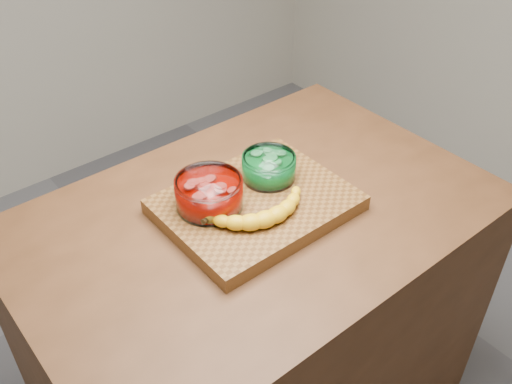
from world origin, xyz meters
TOP-DOWN VIEW (x-y plane):
  - counter at (0.00, 0.00)m, footprint 1.20×0.80m
  - cutting_board at (0.00, 0.00)m, footprint 0.45×0.35m
  - bowl_red at (-0.10, 0.05)m, footprint 0.16×0.16m
  - bowl_green at (0.08, 0.05)m, footprint 0.14×0.14m
  - banana at (-0.03, -0.05)m, footprint 0.28×0.16m

SIDE VIEW (x-z plane):
  - counter at x=0.00m, z-range 0.00..0.90m
  - cutting_board at x=0.00m, z-range 0.90..0.94m
  - banana at x=-0.03m, z-range 0.94..0.98m
  - bowl_green at x=0.08m, z-range 0.94..1.00m
  - bowl_red at x=-0.10m, z-range 0.94..1.01m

